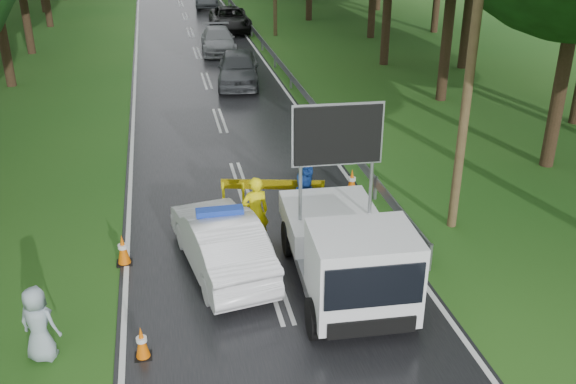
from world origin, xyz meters
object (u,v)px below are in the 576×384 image
object	(u,v)px
queue_car_third	(230,19)
queue_car_first	(238,68)
police_sedan	(221,242)
barrier	(273,189)
work_truck	(348,251)
officer	(255,212)
civilian	(309,189)
queue_car_second	(218,40)

from	to	relation	value
queue_car_third	queue_car_first	bearing A→B (deg)	-94.03
police_sedan	barrier	distance (m)	2.86
queue_car_first	queue_car_third	bearing A→B (deg)	92.48
police_sedan	work_truck	distance (m)	3.07
work_truck	officer	xyz separation A→B (m)	(-1.63, 2.54, -0.14)
work_truck	civilian	size ratio (longest dim) A/B	2.65
officer	queue_car_third	distance (m)	28.27
queue_car_first	queue_car_second	bearing A→B (deg)	99.36
officer	barrier	bearing A→B (deg)	-124.65
police_sedan	barrier	bearing A→B (deg)	-135.16
barrier	officer	size ratio (longest dim) A/B	1.46
work_truck	queue_car_third	xyz separation A→B (m)	(1.10, 30.68, -0.34)
police_sedan	queue_car_second	xyz separation A→B (m)	(2.31, 23.08, -0.07)
barrier	officer	bearing A→B (deg)	-103.25
work_truck	queue_car_third	world-z (taller)	work_truck
barrier	work_truck	bearing A→B (deg)	-63.13
officer	queue_car_second	size ratio (longest dim) A/B	0.42
queue_car_first	queue_car_second	world-z (taller)	queue_car_first
barrier	queue_car_third	bearing A→B (deg)	99.04
police_sedan	work_truck	world-z (taller)	work_truck
queue_car_third	barrier	bearing A→B (deg)	-93.22
police_sedan	queue_car_third	bearing A→B (deg)	-106.97
queue_car_third	civilian	bearing A→B (deg)	-91.26
officer	police_sedan	bearing A→B (deg)	36.54
work_truck	officer	bearing A→B (deg)	125.37
police_sedan	civilian	distance (m)	3.23
police_sedan	queue_car_first	size ratio (longest dim) A/B	1.00
civilian	barrier	bearing A→B (deg)	141.30
queue_car_first	police_sedan	bearing A→B (deg)	-91.28
police_sedan	queue_car_first	distance (m)	16.25
queue_car_second	queue_car_first	bearing A→B (deg)	-85.86
police_sedan	officer	distance (m)	1.37
civilian	officer	bearing A→B (deg)	-163.92
queue_car_third	police_sedan	bearing A→B (deg)	-96.11
civilian	queue_car_third	world-z (taller)	civilian
queue_car_second	officer	bearing A→B (deg)	-91.05
officer	civilian	distance (m)	1.89
queue_car_second	queue_car_third	size ratio (longest dim) A/B	0.86
police_sedan	barrier	size ratio (longest dim) A/B	1.68
queue_car_first	work_truck	bearing A→B (deg)	-82.10
barrier	civilian	world-z (taller)	civilian
police_sedan	civilian	bearing A→B (deg)	-152.47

